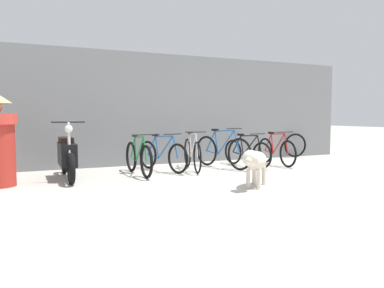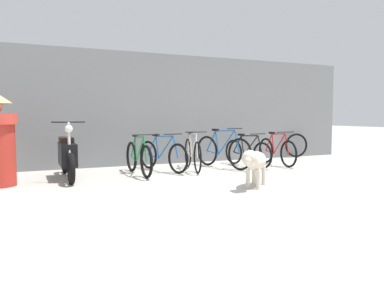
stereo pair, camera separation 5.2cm
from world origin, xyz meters
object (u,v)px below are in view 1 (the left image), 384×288
bicycle_2 (192,154)px  stray_dog (255,161)px  motorcycle (67,156)px  bicycle_5 (276,151)px  bicycle_3 (222,151)px  bicycle_1 (162,155)px  bicycle_0 (138,158)px  bicycle_4 (247,153)px  spare_tire_left (295,145)px

bicycle_2 → stray_dog: bicycle_2 is taller
motorcycle → stray_dog: size_ratio=1.98×
bicycle_5 → motorcycle: size_ratio=0.83×
bicycle_2 → motorcycle: bearing=-75.6°
bicycle_5 → bicycle_2: bearing=-89.3°
bicycle_3 → motorcycle: 3.41m
bicycle_2 → bicycle_3: size_ratio=0.96×
bicycle_1 → bicycle_2: bicycle_2 is taller
bicycle_0 → bicycle_4: bicycle_0 is taller
bicycle_2 → bicycle_3: 0.77m
bicycle_5 → motorcycle: 4.84m
bicycle_3 → spare_tire_left: (2.99, 1.04, -0.03)m
stray_dog → spare_tire_left: 4.95m
motorcycle → bicycle_1: bearing=96.6°
bicycle_3 → bicycle_4: bearing=71.5°
bicycle_2 → spare_tire_left: bicycle_2 is taller
bicycle_0 → spare_tire_left: bicycle_0 is taller
bicycle_2 → bicycle_5: bicycle_2 is taller
bicycle_0 → bicycle_5: 3.48m
bicycle_2 → stray_dog: 2.28m
bicycle_4 → bicycle_5: size_ratio=1.00×
bicycle_3 → spare_tire_left: bicycle_3 is taller
bicycle_1 → spare_tire_left: (4.42, 0.95, 0.00)m
bicycle_3 → motorcycle: (-3.41, -0.11, 0.06)m
spare_tire_left → bicycle_3: bearing=-160.8°
bicycle_3 → bicycle_2: bearing=-103.1°
bicycle_0 → motorcycle: 1.37m
bicycle_0 → motorcycle: motorcycle is taller
bicycle_2 → bicycle_5: (2.20, -0.08, -0.02)m
bicycle_1 → motorcycle: 1.99m
bicycle_5 → spare_tire_left: 1.94m
bicycle_1 → stray_dog: (0.77, -2.39, 0.10)m
bicycle_0 → bicycle_4: bearing=91.8°
bicycle_1 → bicycle_2: size_ratio=0.97×
bicycle_1 → stray_dog: bearing=0.0°
bicycle_4 → bicycle_5: bearing=74.4°
stray_dog → spare_tire_left: (3.64, 3.35, -0.10)m
spare_tire_left → bicycle_2: bearing=-164.1°
bicycle_3 → stray_dog: (-0.66, -2.31, 0.06)m
bicycle_5 → spare_tire_left: bearing=129.5°
bicycle_2 → bicycle_3: bicycle_3 is taller
bicycle_5 → bicycle_4: bearing=-92.8°
bicycle_0 → bicycle_3: bearing=93.9°
bicycle_2 → bicycle_3: (0.77, 0.03, 0.02)m
bicycle_1 → bicycle_4: size_ratio=1.02×
bicycle_4 → bicycle_2: bearing=-100.1°
bicycle_3 → bicycle_5: 1.43m
bicycle_3 → stray_dog: bicycle_3 is taller
bicycle_2 → spare_tire_left: size_ratio=2.44×
bicycle_2 → spare_tire_left: bearing=118.5°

